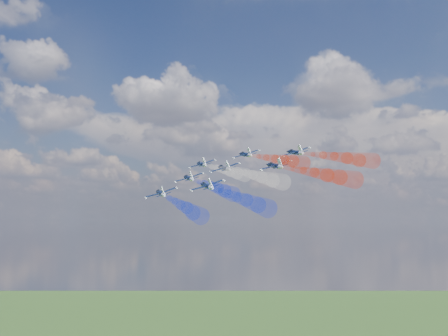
% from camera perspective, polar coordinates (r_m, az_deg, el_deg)
% --- Properties ---
extents(jet_lead, '(16.54, 16.63, 8.49)m').
position_cam_1_polar(jet_lead, '(196.00, -2.34, 0.39)').
color(jet_lead, black).
extents(trail_lead, '(29.76, 31.90, 11.71)m').
position_cam_1_polar(trail_lead, '(172.16, -0.03, -0.18)').
color(trail_lead, white).
extents(jet_inner_left, '(16.54, 16.63, 8.49)m').
position_cam_1_polar(jet_inner_left, '(180.74, -3.71, -1.05)').
color(jet_inner_left, black).
extents(trail_inner_left, '(29.76, 31.90, 11.71)m').
position_cam_1_polar(trail_inner_left, '(156.79, -1.38, -1.90)').
color(trail_inner_left, '#1B32E9').
extents(jet_inner_right, '(16.54, 16.63, 8.49)m').
position_cam_1_polar(jet_inner_right, '(188.47, 2.27, 1.42)').
color(jet_inner_right, black).
extents(trail_inner_right, '(29.76, 31.90, 11.71)m').
position_cam_1_polar(trail_inner_right, '(165.33, 5.34, 0.97)').
color(trail_inner_right, red).
extents(jet_outer_left, '(16.54, 16.63, 8.49)m').
position_cam_1_polar(jet_outer_left, '(166.43, -6.64, -2.63)').
color(jet_outer_left, black).
extents(trail_outer_left, '(29.76, 31.90, 11.71)m').
position_cam_1_polar(trail_outer_left, '(142.24, -4.56, -3.84)').
color(trail_outer_left, '#1B32E9').
extents(jet_center_third, '(16.54, 16.63, 8.49)m').
position_cam_1_polar(jet_center_third, '(171.16, 0.03, -0.02)').
color(jet_center_third, black).
extents(trail_center_third, '(29.76, 31.90, 11.71)m').
position_cam_1_polar(trail_center_third, '(147.71, 3.10, -0.75)').
color(trail_center_third, white).
extents(jet_outer_right, '(16.54, 16.63, 8.49)m').
position_cam_1_polar(jet_outer_right, '(178.30, 7.44, 1.64)').
color(jet_outer_right, black).
extents(trail_outer_right, '(29.76, 31.90, 11.71)m').
position_cam_1_polar(trail_outer_right, '(156.20, 11.45, 1.18)').
color(trail_outer_right, red).
extents(jet_rear_left, '(16.54, 16.63, 8.49)m').
position_cam_1_polar(jet_rear_left, '(154.31, -1.81, -1.88)').
color(jet_rear_left, black).
extents(trail_rear_left, '(29.76, 31.90, 11.71)m').
position_cam_1_polar(trail_rear_left, '(130.70, 1.34, -3.05)').
color(trail_rear_left, '#1B32E9').
extents(jet_rear_right, '(16.54, 16.63, 8.49)m').
position_cam_1_polar(jet_rear_right, '(162.82, 5.33, 0.24)').
color(jet_rear_right, black).
extents(trail_rear_right, '(29.76, 31.90, 11.71)m').
position_cam_1_polar(trail_rear_right, '(140.35, 9.45, -0.49)').
color(trail_rear_right, red).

